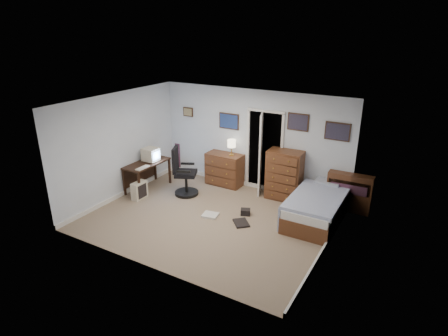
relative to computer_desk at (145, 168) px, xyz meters
The scene contains 15 objects.
floor 2.42m from the computer_desk, 13.61° to the right, with size 5.00×4.00×0.02m, color #9F866D.
computer_desk is the anchor object (origin of this frame).
crt_monitor 0.38m from the computer_desk, 54.42° to the left, with size 0.37×0.34×0.34m.
keyboard 0.47m from the computer_desk, 52.98° to the right, with size 0.14×0.38×0.02m, color beige.
pc_tower 0.70m from the computer_desk, 62.55° to the right, with size 0.20×0.40×0.42m.
office_chair 1.08m from the computer_desk, ahead, with size 0.77×0.77×1.20m.
media_stack 1.52m from the computer_desk, 91.35° to the left, with size 0.16×0.16×0.80m, color maroon.
low_dresser 2.04m from the computer_desk, 36.94° to the left, with size 0.94×0.47×0.84m, color brown.
table_lamp 2.27m from the computer_desk, 33.80° to the left, with size 0.21×0.21×0.41m.
doorway 3.18m from the computer_desk, 33.14° to the left, with size 0.96×1.12×2.05m.
tall_dresser 3.48m from the computer_desk, 20.10° to the left, with size 0.81×0.48×1.19m, color brown.
headboard_bookcase 4.93m from the computer_desk, 15.39° to the left, with size 0.97×0.28×0.87m.
bed 4.31m from the computer_desk, ahead, with size 1.06×1.95×0.64m.
wall_posters 3.41m from the computer_desk, 26.53° to the left, with size 4.38×0.04×0.60m.
floor_clutter 2.75m from the computer_desk, ahead, with size 1.16×0.76×0.13m.
Camera 1 is at (3.83, -6.06, 3.91)m, focal length 30.00 mm.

